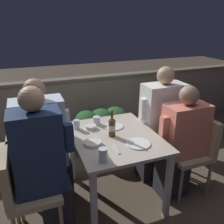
% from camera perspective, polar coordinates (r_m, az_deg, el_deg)
% --- Properties ---
extents(ground_plane, '(16.00, 16.00, 0.00)m').
position_cam_1_polar(ground_plane, '(2.74, 0.59, -19.42)').
color(ground_plane, brown).
extents(parapet_wall, '(9.00, 0.18, 0.93)m').
position_cam_1_polar(parapet_wall, '(3.95, -8.54, 1.68)').
color(parapet_wall, gray).
rests_on(parapet_wall, ground_plane).
extents(dining_table, '(0.81, 0.99, 0.73)m').
position_cam_1_polar(dining_table, '(2.37, 0.64, -7.77)').
color(dining_table, '#BCB2A3').
rests_on(dining_table, ground_plane).
extents(planter_hedge, '(0.80, 0.47, 0.60)m').
position_cam_1_polar(planter_hedge, '(3.43, -2.43, -3.57)').
color(planter_hedge, brown).
rests_on(planter_hedge, ground_plane).
extents(chair_left_near, '(0.42, 0.42, 0.85)m').
position_cam_1_polar(chair_left_near, '(2.14, -20.81, -16.47)').
color(chair_left_near, tan).
rests_on(chair_left_near, ground_plane).
extents(person_navy_jumper, '(0.48, 0.26, 1.35)m').
position_cam_1_polar(person_navy_jumper, '(2.05, -16.06, -12.28)').
color(person_navy_jumper, '#282833').
rests_on(person_navy_jumper, ground_plane).
extents(chair_left_far, '(0.42, 0.42, 0.85)m').
position_cam_1_polar(chair_left_far, '(2.44, -20.03, -11.24)').
color(chair_left_far, tan).
rests_on(chair_left_far, ground_plane).
extents(person_blue_shirt, '(0.52, 0.26, 1.32)m').
position_cam_1_polar(person_blue_shirt, '(2.37, -15.88, -7.89)').
color(person_blue_shirt, '#282833').
rests_on(person_blue_shirt, ground_plane).
extents(chair_right_near, '(0.42, 0.42, 0.85)m').
position_cam_1_polar(chair_right_near, '(2.71, 19.27, -7.74)').
color(chair_right_near, tan).
rests_on(chair_right_near, ground_plane).
extents(person_coral_top, '(0.50, 0.26, 1.21)m').
position_cam_1_polar(person_coral_top, '(2.56, 16.12, -7.14)').
color(person_coral_top, '#282833').
rests_on(person_coral_top, ground_plane).
extents(chair_right_far, '(0.42, 0.42, 0.85)m').
position_cam_1_polar(chair_right_far, '(2.92, 14.27, -4.88)').
color(chair_right_far, tan).
rests_on(chair_right_far, ground_plane).
extents(person_white_polo, '(0.52, 0.26, 1.33)m').
position_cam_1_polar(person_white_polo, '(2.77, 11.31, -2.98)').
color(person_white_polo, '#282833').
rests_on(person_white_polo, ground_plane).
extents(beer_bottle, '(0.07, 0.07, 0.27)m').
position_cam_1_polar(beer_bottle, '(2.27, 0.03, -3.56)').
color(beer_bottle, brown).
rests_on(beer_bottle, dining_table).
extents(plate_0, '(0.20, 0.20, 0.01)m').
position_cam_1_polar(plate_0, '(2.50, 0.42, -3.49)').
color(plate_0, white).
rests_on(plate_0, dining_table).
extents(plate_1, '(0.23, 0.23, 0.01)m').
position_cam_1_polar(plate_1, '(2.19, 6.30, -7.55)').
color(plate_1, white).
rests_on(plate_1, dining_table).
extents(bowl_0, '(0.16, 0.16, 0.03)m').
position_cam_1_polar(bowl_0, '(2.16, -4.72, -7.43)').
color(bowl_0, silver).
rests_on(bowl_0, dining_table).
extents(bowl_1, '(0.11, 0.11, 0.04)m').
position_cam_1_polar(bowl_1, '(2.46, -5.07, -3.58)').
color(bowl_1, silver).
rests_on(bowl_1, dining_table).
extents(glass_cup_0, '(0.06, 0.06, 0.10)m').
position_cam_1_polar(glass_cup_0, '(2.46, -8.49, -3.01)').
color(glass_cup_0, silver).
rests_on(glass_cup_0, dining_table).
extents(glass_cup_1, '(0.08, 0.08, 0.09)m').
position_cam_1_polar(glass_cup_1, '(2.55, -3.76, -2.05)').
color(glass_cup_1, silver).
rests_on(glass_cup_1, dining_table).
extents(glass_cup_2, '(0.07, 0.07, 0.12)m').
position_cam_1_polar(glass_cup_2, '(1.90, -2.16, -10.33)').
color(glass_cup_2, silver).
rests_on(glass_cup_2, dining_table).
extents(fork_0, '(0.04, 0.17, 0.01)m').
position_cam_1_polar(fork_0, '(2.09, 1.18, -8.86)').
color(fork_0, silver).
rests_on(fork_0, dining_table).
extents(potted_plant, '(0.34, 0.34, 0.70)m').
position_cam_1_polar(potted_plant, '(3.51, 13.61, -2.01)').
color(potted_plant, '#9E5638').
rests_on(potted_plant, ground_plane).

